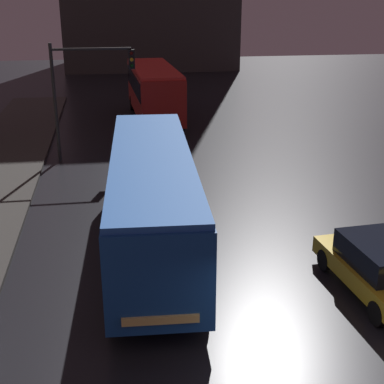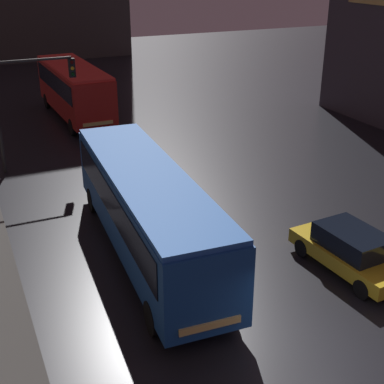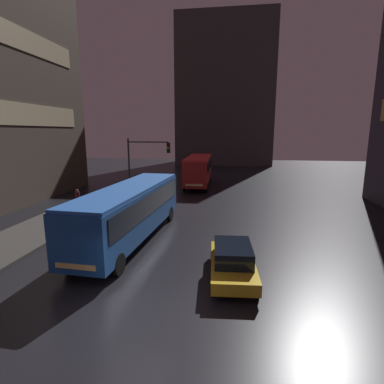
% 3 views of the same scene
% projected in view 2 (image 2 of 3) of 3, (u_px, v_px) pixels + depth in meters
% --- Properties ---
extents(ground_plane, '(120.00, 120.00, 0.00)m').
position_uv_depth(ground_plane, '(332.00, 359.00, 14.12)').
color(ground_plane, black).
extents(bus_near, '(3.12, 11.40, 3.17)m').
position_uv_depth(bus_near, '(147.00, 204.00, 18.31)').
color(bus_near, '#194793').
rests_on(bus_near, ground).
extents(bus_far, '(2.87, 9.86, 3.41)m').
position_uv_depth(bus_far, '(74.00, 86.00, 34.13)').
color(bus_far, '#AD1E19').
rests_on(bus_far, ground).
extents(car_taxi, '(2.15, 4.42, 1.48)m').
position_uv_depth(car_taxi, '(351.00, 250.00, 17.87)').
color(car_taxi, gold).
rests_on(car_taxi, ground).
extents(traffic_light_main, '(3.94, 0.35, 5.62)m').
position_uv_depth(traffic_light_main, '(26.00, 92.00, 25.21)').
color(traffic_light_main, '#2D2D2D').
rests_on(traffic_light_main, ground).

